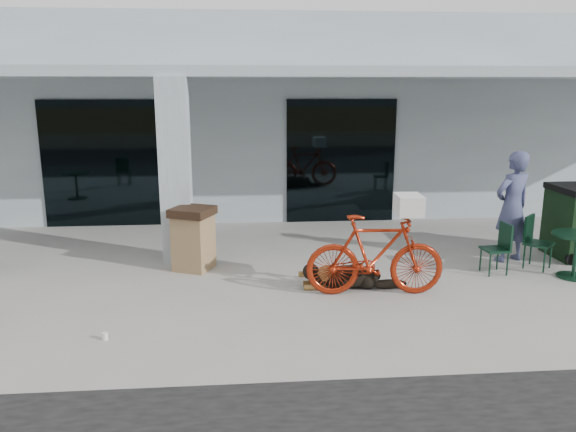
{
  "coord_description": "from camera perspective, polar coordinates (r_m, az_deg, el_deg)",
  "views": [
    {
      "loc": [
        -0.4,
        -7.2,
        2.97
      ],
      "look_at": [
        0.32,
        1.26,
        1.0
      ],
      "focal_mm": 35.0,
      "sensor_mm": 36.0,
      "label": 1
    }
  ],
  "objects": [
    {
      "name": "cafe_chair_far_b",
      "position": [
        9.65,
        20.28,
        -3.13
      ],
      "size": [
        0.44,
        0.41,
        0.83
      ],
      "primitive_type": null,
      "rotation": [
        0.0,
        0.0,
        -1.49
      ],
      "color": "#123523",
      "rests_on": "ground"
    },
    {
      "name": "column",
      "position": [
        9.66,
        -11.36,
        4.42
      ],
      "size": [
        0.5,
        0.5,
        3.12
      ],
      "primitive_type": "cube",
      "color": "#B0C0C8",
      "rests_on": "ground"
    },
    {
      "name": "cafe_chair_far_a",
      "position": [
        10.17,
        24.12,
        -2.5
      ],
      "size": [
        0.59,
        0.59,
        0.88
      ],
      "primitive_type": null,
      "rotation": [
        0.0,
        0.0,
        0.77
      ],
      "color": "#123523",
      "rests_on": "ground"
    },
    {
      "name": "trash_receptacle",
      "position": [
        9.36,
        -9.59,
        -2.28
      ],
      "size": [
        0.81,
        0.81,
        1.05
      ],
      "primitive_type": null,
      "rotation": [
        0.0,
        0.0,
        -0.41
      ],
      "color": "olive",
      "rests_on": "ground"
    },
    {
      "name": "overhang",
      "position": [
        10.81,
        -2.81,
        14.33
      ],
      "size": [
        22.0,
        2.8,
        0.18
      ],
      "primitive_type": "cube",
      "color": "#B0C0C8",
      "rests_on": "column"
    },
    {
      "name": "wheeled_bin",
      "position": [
        11.09,
        27.23,
        -0.54
      ],
      "size": [
        0.8,
        1.01,
        1.28
      ],
      "primitive_type": null,
      "rotation": [
        0.0,
        0.0,
        0.01
      ],
      "color": "black",
      "rests_on": "ground"
    },
    {
      "name": "laundry_basket",
      "position": [
        8.09,
        12.16,
        1.13
      ],
      "size": [
        0.38,
        0.5,
        0.28
      ],
      "primitive_type": "cube",
      "rotation": [
        0.0,
        0.0,
        1.51
      ],
      "color": "white",
      "rests_on": "bicycle"
    },
    {
      "name": "cup_near_dog",
      "position": [
        7.22,
        -18.09,
        -11.53
      ],
      "size": [
        0.09,
        0.09,
        0.09
      ],
      "primitive_type": "cylinder",
      "rotation": [
        0.0,
        0.0,
        -0.33
      ],
      "color": "white",
      "rests_on": "ground"
    },
    {
      "name": "storefront_glass_right",
      "position": [
        12.48,
        5.38,
        5.55
      ],
      "size": [
        2.4,
        0.06,
        2.7
      ],
      "primitive_type": "cube",
      "color": "black",
      "rests_on": "ground"
    },
    {
      "name": "cafe_table_far",
      "position": [
        9.96,
        27.16,
        -3.62
      ],
      "size": [
        0.84,
        0.84,
        0.71
      ],
      "primitive_type": null,
      "rotation": [
        0.0,
        0.0,
        -0.11
      ],
      "color": "#123523",
      "rests_on": "ground"
    },
    {
      "name": "person",
      "position": [
        10.32,
        21.81,
        0.87
      ],
      "size": [
        0.81,
        0.66,
        1.92
      ],
      "primitive_type": "imported",
      "rotation": [
        0.0,
        0.0,
        3.47
      ],
      "color": "#424870",
      "rests_on": "ground"
    },
    {
      "name": "dog",
      "position": [
        8.51,
        6.03,
        -6.0
      ],
      "size": [
        1.21,
        0.44,
        0.4
      ],
      "primitive_type": null,
      "rotation": [
        0.0,
        0.0,
        -0.03
      ],
      "color": "black",
      "rests_on": "ground"
    },
    {
      "name": "storefront_glass_left",
      "position": [
        12.6,
        -17.7,
        5.07
      ],
      "size": [
        2.8,
        0.06,
        2.7
      ],
      "primitive_type": "cube",
      "color": "black",
      "rests_on": "ground"
    },
    {
      "name": "bicycle",
      "position": [
        8.18,
        8.84,
        -3.95
      ],
      "size": [
        2.02,
        0.67,
        1.19
      ],
      "primitive_type": "imported",
      "rotation": [
        0.0,
        0.0,
        1.51
      ],
      "color": "maroon",
      "rests_on": "ground"
    },
    {
      "name": "ground",
      "position": [
        7.8,
        -1.57,
        -9.33
      ],
      "size": [
        80.0,
        80.0,
        0.0
      ],
      "primitive_type": "plane",
      "color": "#A29F98",
      "rests_on": "ground"
    },
    {
      "name": "building",
      "position": [
        15.72,
        -3.43,
        10.42
      ],
      "size": [
        22.0,
        7.0,
        4.5
      ],
      "primitive_type": "cube",
      "color": "#B0C0C8",
      "rests_on": "ground"
    }
  ]
}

